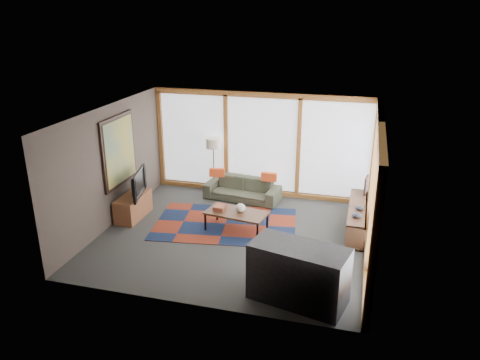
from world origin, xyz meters
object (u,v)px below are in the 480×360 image
(coffee_table, at_px, (236,221))
(bookshelf, at_px, (357,218))
(sofa, at_px, (242,189))
(floor_lamp, at_px, (214,166))
(tv_console, at_px, (133,206))
(bar_counter, at_px, (298,274))
(television, at_px, (135,183))

(coffee_table, distance_m, bookshelf, 2.59)
(sofa, relative_size, coffee_table, 1.45)
(floor_lamp, distance_m, coffee_table, 2.29)
(tv_console, bearing_deg, bar_counter, -28.47)
(tv_console, distance_m, bar_counter, 4.64)
(sofa, bearing_deg, tv_console, -135.16)
(tv_console, bearing_deg, television, 2.79)
(sofa, bearing_deg, bookshelf, -12.00)
(sofa, relative_size, bookshelf, 0.89)
(floor_lamp, bearing_deg, tv_console, -124.35)
(floor_lamp, xyz_separation_m, coffee_table, (1.13, -1.93, -0.51))
(tv_console, xyz_separation_m, bar_counter, (4.07, -2.21, 0.22))
(bookshelf, distance_m, bar_counter, 3.06)
(coffee_table, bearing_deg, floor_lamp, 120.43)
(floor_lamp, height_order, tv_console, floor_lamp)
(sofa, xyz_separation_m, coffee_table, (0.32, -1.70, -0.06))
(bookshelf, relative_size, bar_counter, 1.34)
(television, xyz_separation_m, bar_counter, (3.99, -2.21, -0.34))
(sofa, xyz_separation_m, television, (-2.02, -1.66, 0.56))
(tv_console, relative_size, bar_counter, 0.69)
(floor_lamp, bearing_deg, television, -122.63)
(sofa, relative_size, bar_counter, 1.20)
(floor_lamp, relative_size, bar_counter, 0.94)
(sofa, distance_m, tv_console, 2.69)
(bookshelf, xyz_separation_m, television, (-4.82, -0.72, 0.57))
(tv_console, bearing_deg, coffee_table, -0.76)
(tv_console, bearing_deg, bookshelf, 8.42)
(bookshelf, bearing_deg, television, -171.49)
(sofa, bearing_deg, bar_counter, -56.53)
(sofa, height_order, tv_console, sofa)
(floor_lamp, xyz_separation_m, bar_counter, (2.78, -4.10, -0.24))
(coffee_table, relative_size, bookshelf, 0.62)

